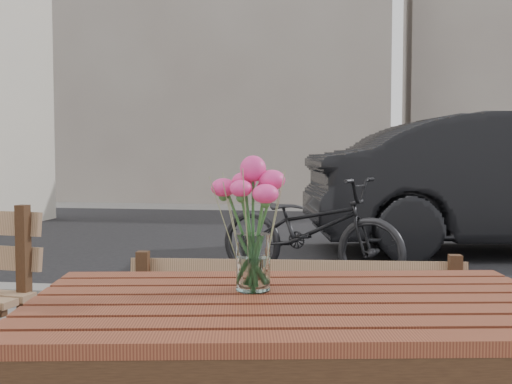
# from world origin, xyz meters

# --- Properties ---
(street) EXTENTS (30.00, 8.12, 0.12)m
(street) POSITION_xyz_m (0.00, 5.06, 0.03)
(street) COLOR black
(street) RESTS_ON ground
(backdrop_buildings) EXTENTS (15.50, 4.00, 8.00)m
(backdrop_buildings) POSITION_xyz_m (0.17, 14.40, 3.60)
(backdrop_buildings) COLOR gray
(backdrop_buildings) RESTS_ON ground
(main_table) EXTENTS (1.43, 0.99, 0.81)m
(main_table) POSITION_xyz_m (0.12, -0.07, 0.68)
(main_table) COLOR #592517
(main_table) RESTS_ON ground
(main_bench) EXTENTS (1.33, 0.49, 0.81)m
(main_bench) POSITION_xyz_m (0.06, 0.70, 0.49)
(main_bench) COLOR brown
(main_bench) RESTS_ON ground
(main_vase) EXTENTS (0.19, 0.19, 0.36)m
(main_vase) POSITION_xyz_m (0.01, 0.01, 1.03)
(main_vase) COLOR white
(main_vase) RESTS_ON main_table
(bicycle) EXTENTS (1.93, 1.26, 0.96)m
(bicycle) POSITION_xyz_m (-0.14, 4.14, 0.48)
(bicycle) COLOR black
(bicycle) RESTS_ON ground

